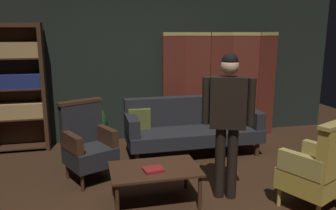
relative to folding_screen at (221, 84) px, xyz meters
The scene contains 11 objects.
ground_plane 2.65m from the folding_screen, 121.53° to the right, with size 10.00×10.00×0.00m, color #331E11.
back_wall 1.40m from the folding_screen, 164.78° to the left, with size 7.20×0.10×2.80m, color black.
folding_screen is the anchor object (origin of this frame).
bookshelf 3.44m from the folding_screen, behind, with size 0.90×0.32×2.05m.
velvet_couch 1.12m from the folding_screen, 138.74° to the right, with size 2.12×0.78×0.88m.
coffee_table 2.76m from the folding_screen, 127.59° to the right, with size 1.00×0.64×0.42m.
armchair_gilt_accent 2.75m from the folding_screen, 89.16° to the right, with size 0.77×0.77×1.04m.
armchair_wing_left 2.74m from the folding_screen, 151.40° to the right, with size 0.77×0.77×1.04m.
standing_figure 2.34m from the folding_screen, 110.16° to the right, with size 0.55×0.35×1.70m.
potted_plant 2.44m from the folding_screen, 168.14° to the right, with size 0.55×0.55×0.84m.
book_red_leather 2.82m from the folding_screen, 127.11° to the right, with size 0.21×0.17×0.03m, color maroon.
Camera 1 is at (-1.03, -3.56, 1.95)m, focal length 36.42 mm.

